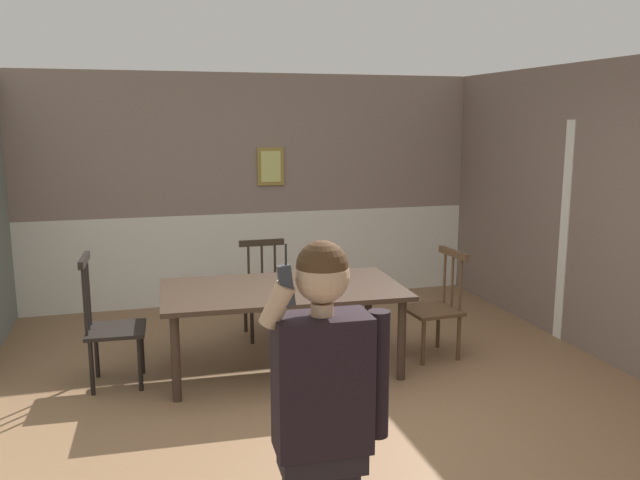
# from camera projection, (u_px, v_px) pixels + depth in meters

# --- Properties ---
(ground_plane) EXTENTS (7.26, 7.26, 0.00)m
(ground_plane) POSITION_uv_depth(u_px,v_px,m) (338.00, 420.00, 4.65)
(ground_plane) COLOR #846042
(room_back_partition) EXTENTS (5.32, 0.17, 2.61)m
(room_back_partition) POSITION_uv_depth(u_px,v_px,m) (254.00, 194.00, 7.55)
(room_back_partition) COLOR gray
(room_back_partition) RESTS_ON ground_plane
(dining_table) EXTENTS (2.04, 1.17, 0.72)m
(dining_table) POSITION_uv_depth(u_px,v_px,m) (283.00, 295.00, 5.47)
(dining_table) COLOR #38281E
(dining_table) RESTS_ON ground_plane
(chair_near_window) EXTENTS (0.48, 0.48, 0.96)m
(chair_near_window) POSITION_uv_depth(u_px,v_px,m) (436.00, 306.00, 5.83)
(chair_near_window) COLOR #513823
(chair_near_window) RESTS_ON ground_plane
(chair_by_doorway) EXTENTS (0.47, 0.47, 1.06)m
(chair_by_doorway) POSITION_uv_depth(u_px,v_px,m) (110.00, 325.00, 5.18)
(chair_by_doorway) COLOR black
(chair_by_doorway) RESTS_ON ground_plane
(chair_at_table_head) EXTENTS (0.45, 0.45, 0.93)m
(chair_at_table_head) POSITION_uv_depth(u_px,v_px,m) (266.00, 289.00, 6.40)
(chair_at_table_head) COLOR #2D2319
(chair_at_table_head) RESTS_ON ground_plane
(person_figure) EXTENTS (0.54, 0.22, 1.65)m
(person_figure) POSITION_uv_depth(u_px,v_px,m) (324.00, 414.00, 2.62)
(person_figure) COLOR black
(person_figure) RESTS_ON ground_plane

